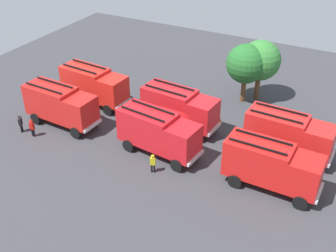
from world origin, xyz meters
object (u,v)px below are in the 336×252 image
object	(u,v)px
firefighter_2	(123,114)
traffic_cone_0	(220,121)
fire_truck_0	(60,104)
fire_truck_5	(288,134)
fire_truck_4	(179,107)
firefighter_1	(153,163)
fire_truck_2	(272,164)
fire_truck_3	(94,84)
tree_1	(260,61)
fire_truck_1	(158,131)
tree_0	(246,64)
firefighter_3	(21,123)
firefighter_0	(32,127)

from	to	relation	value
firefighter_2	traffic_cone_0	size ratio (longest dim) A/B	2.88
fire_truck_0	fire_truck_5	world-z (taller)	same
firefighter_2	traffic_cone_0	xyz separation A→B (m)	(8.14, 4.10, -0.67)
fire_truck_4	traffic_cone_0	size ratio (longest dim) A/B	12.34
fire_truck_0	firefighter_1	bearing A→B (deg)	-9.57
fire_truck_0	fire_truck_2	size ratio (longest dim) A/B	1.01
fire_truck_3	fire_truck_5	distance (m)	19.57
fire_truck_3	tree_1	size ratio (longest dim) A/B	1.17
fire_truck_1	tree_0	size ratio (longest dim) A/B	1.21
fire_truck_3	firefighter_3	bearing A→B (deg)	-104.99
firefighter_3	traffic_cone_0	size ratio (longest dim) A/B	2.74
fire_truck_2	firefighter_3	bearing A→B (deg)	-171.41
fire_truck_0	firefighter_1	distance (m)	11.43
firefighter_2	tree_0	xyz separation A→B (m)	(8.52, 9.43, 3.16)
fire_truck_1	fire_truck_3	size ratio (longest dim) A/B	1.01
fire_truck_5	tree_1	distance (m)	10.44
firefighter_0	firefighter_3	distance (m)	1.47
firefighter_0	tree_1	size ratio (longest dim) A/B	0.26
fire_truck_3	firefighter_1	xyz separation A→B (m)	(10.86, -7.24, -1.26)
firefighter_3	tree_0	size ratio (longest dim) A/B	0.27
fire_truck_4	firefighter_2	world-z (taller)	fire_truck_4
fire_truck_0	fire_truck_2	distance (m)	19.75
fire_truck_5	fire_truck_4	bearing A→B (deg)	-176.87
fire_truck_1	fire_truck_3	distance (m)	11.03
tree_1	fire_truck_5	bearing A→B (deg)	-58.98
tree_1	traffic_cone_0	bearing A→B (deg)	-102.48
tree_0	fire_truck_1	bearing A→B (deg)	-104.91
fire_truck_3	traffic_cone_0	size ratio (longest dim) A/B	12.34
fire_truck_2	fire_truck_5	world-z (taller)	same
firefighter_0	firefighter_2	distance (m)	8.27
fire_truck_1	tree_0	bearing A→B (deg)	81.78
fire_truck_5	firefighter_3	distance (m)	23.58
fire_truck_4	firefighter_1	world-z (taller)	fire_truck_4
fire_truck_5	tree_1	xyz separation A→B (m)	(-5.27, 8.77, 2.08)
fire_truck_0	firefighter_2	size ratio (longest dim) A/B	4.24
firefighter_2	fire_truck_0	bearing A→B (deg)	-23.34
fire_truck_3	firefighter_3	xyz separation A→B (m)	(-2.72, -7.63, -1.24)
fire_truck_2	firefighter_3	distance (m)	22.45
tree_0	tree_1	bearing A→B (deg)	49.28
fire_truck_0	tree_0	xyz separation A→B (m)	(13.46, 12.29, 1.98)
firefighter_2	traffic_cone_0	distance (m)	9.14
traffic_cone_0	tree_0	bearing A→B (deg)	85.93
fire_truck_4	firefighter_1	size ratio (longest dim) A/B	4.56
fire_truck_3	tree_0	bearing A→B (deg)	34.12
fire_truck_5	fire_truck_1	bearing A→B (deg)	-151.74
firefighter_1	tree_0	bearing A→B (deg)	150.95
tree_1	fire_truck_2	bearing A→B (deg)	-68.89
fire_truck_0	fire_truck_3	xyz separation A→B (m)	(0.24, 4.83, 0.00)
firefighter_1	firefighter_3	bearing A→B (deg)	-108.33
firefighter_2	fire_truck_4	bearing A→B (deg)	146.23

